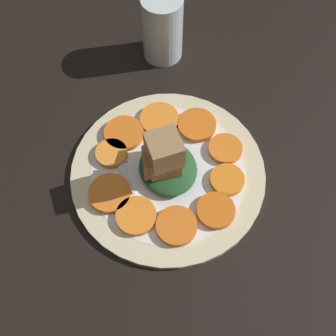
{
  "coord_description": "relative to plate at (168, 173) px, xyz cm",
  "views": [
    {
      "loc": [
        29.25,
        -9.66,
        62.05
      ],
      "look_at": [
        0.0,
        0.0,
        4.1
      ],
      "focal_mm": 45.0,
      "sensor_mm": 36.0,
      "label": 1
    }
  ],
  "objects": [
    {
      "name": "carrot_slice_3",
      "position": [
        -0.69,
        9.96,
        1.06
      ],
      "size": [
        5.49,
        5.49,
        0.96
      ],
      "primitive_type": "cylinder",
      "color": "orange",
      "rests_on": "plate"
    },
    {
      "name": "center_pile",
      "position": [
        -0.04,
        -0.55,
        4.8
      ],
      "size": [
        9.98,
        8.98,
        11.34
      ],
      "color": "#235128",
      "rests_on": "plate"
    },
    {
      "name": "carrot_slice_5",
      "position": [
        -9.52,
        1.62,
        1.06
      ],
      "size": [
        6.53,
        6.53,
        0.96
      ],
      "primitive_type": "cylinder",
      "color": "orange",
      "rests_on": "plate"
    },
    {
      "name": "carrot_slice_8",
      "position": [
        1.1,
        -9.72,
        1.06
      ],
      "size": [
        6.48,
        6.48,
        0.96
      ],
      "primitive_type": "cylinder",
      "color": "orange",
      "rests_on": "plate"
    },
    {
      "name": "carrot_slice_2",
      "position": [
        4.59,
        8.16,
        1.06
      ],
      "size": [
        5.38,
        5.38,
        0.96
      ],
      "primitive_type": "cylinder",
      "color": "orange",
      "rests_on": "plate"
    },
    {
      "name": "carrot_slice_6",
      "position": [
        -8.7,
        -4.78,
        1.06
      ],
      "size": [
        6.55,
        6.55,
        0.96
      ],
      "primitive_type": "cylinder",
      "color": "orange",
      "rests_on": "plate"
    },
    {
      "name": "carrot_slice_7",
      "position": [
        -5.64,
        -7.7,
        1.06
      ],
      "size": [
        5.11,
        5.11,
        0.96
      ],
      "primitive_type": "cylinder",
      "color": "orange",
      "rests_on": "plate"
    },
    {
      "name": "table_slab",
      "position": [
        0.0,
        0.0,
        -1.52
      ],
      "size": [
        120.0,
        120.0,
        2.0
      ],
      "primitive_type": "cube",
      "color": "black",
      "rests_on": "ground"
    },
    {
      "name": "plate",
      "position": [
        0.0,
        0.0,
        0.0
      ],
      "size": [
        30.89,
        30.89,
        1.05
      ],
      "color": "beige",
      "rests_on": "table_slab"
    },
    {
      "name": "water_glass",
      "position": [
        -24.82,
        7.17,
        5.72
      ],
      "size": [
        7.24,
        7.24,
        12.48
      ],
      "color": "silver",
      "rests_on": "table_slab"
    },
    {
      "name": "carrot_slice_1",
      "position": [
        8.81,
        4.61,
        1.06
      ],
      "size": [
        5.83,
        5.83,
        0.96
      ],
      "primitive_type": "cylinder",
      "color": "orange",
      "rests_on": "plate"
    },
    {
      "name": "fork",
      "position": [
        -1.13,
        -6.7,
        0.78
      ],
      "size": [
        18.41,
        2.51,
        0.4
      ],
      "rotation": [
        0.0,
        0.0,
        0.03
      ],
      "color": "silver",
      "rests_on": "plate"
    },
    {
      "name": "carrot_slice_9",
      "position": [
        5.9,
        -6.93,
        1.06
      ],
      "size": [
        6.1,
        6.1,
        0.96
      ],
      "primitive_type": "cylinder",
      "color": "orange",
      "rests_on": "plate"
    },
    {
      "name": "carrot_slice_4",
      "position": [
        -6.48,
        7.2,
        1.06
      ],
      "size": [
        6.4,
        6.4,
        0.96
      ],
      "primitive_type": "cylinder",
      "color": "orange",
      "rests_on": "plate"
    },
    {
      "name": "carrot_slice_0",
      "position": [
        9.26,
        -1.74,
        1.06
      ],
      "size": [
        6.15,
        6.15,
        0.96
      ],
      "primitive_type": "cylinder",
      "color": "orange",
      "rests_on": "plate"
    }
  ]
}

